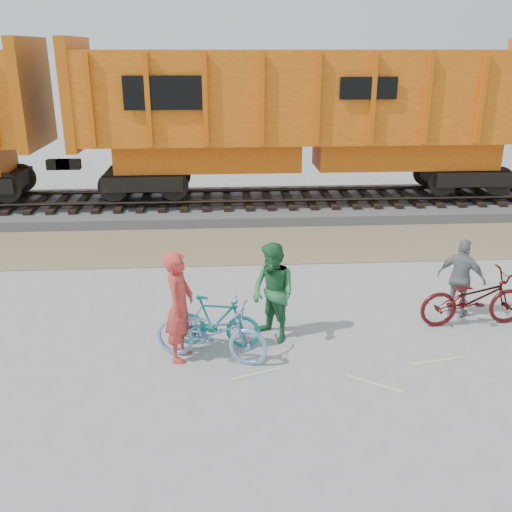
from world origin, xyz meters
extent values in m
plane|color=#9E9E99|center=(0.00, 0.00, 0.00)|extent=(120.00, 120.00, 0.00)
cube|color=#856D52|center=(0.00, 5.50, 0.01)|extent=(120.00, 3.00, 0.02)
cube|color=slate|center=(0.00, 9.00, 0.15)|extent=(120.00, 4.00, 0.30)
cube|color=black|center=(-6.50, 9.00, 0.36)|extent=(0.22, 2.60, 0.12)
cube|color=black|center=(0.00, 9.00, 0.36)|extent=(0.22, 2.60, 0.12)
cube|color=black|center=(6.50, 9.00, 0.36)|extent=(0.22, 2.60, 0.12)
cylinder|color=#382821|center=(0.00, 8.28, 0.48)|extent=(120.00, 0.12, 0.12)
cylinder|color=#382821|center=(0.00, 9.72, 0.48)|extent=(120.00, 0.12, 0.12)
cube|color=#BF530B|center=(-6.92, 9.00, 3.64)|extent=(0.30, 3.06, 3.10)
cube|color=black|center=(1.23, 9.00, 0.94)|extent=(11.20, 2.20, 0.80)
cube|color=orange|center=(1.23, 9.00, 1.79)|extent=(11.76, 1.65, 0.90)
cube|color=orange|center=(1.23, 9.00, 3.54)|extent=(14.00, 3.00, 2.60)
cube|color=#BF530B|center=(-5.62, 9.00, 3.64)|extent=(0.30, 3.06, 3.10)
cube|color=black|center=(-2.97, 7.42, 3.74)|extent=(2.20, 0.04, 0.90)
imported|color=#749FCF|center=(-1.72, -0.28, 0.51)|extent=(2.04, 1.24, 1.01)
imported|color=#108480|center=(-1.63, 0.17, 0.46)|extent=(1.60, 0.71, 0.93)
imported|color=#480C0E|center=(3.12, 0.69, 0.53)|extent=(2.04, 0.80, 1.06)
imported|color=red|center=(-2.22, -0.18, 0.94)|extent=(0.59, 0.77, 1.87)
imported|color=#296C3B|center=(-0.63, 0.37, 0.88)|extent=(1.05, 1.09, 1.77)
imported|color=slate|center=(3.02, 1.09, 0.77)|extent=(0.93, 0.87, 1.54)
camera|label=1|loc=(-1.52, -8.65, 4.87)|focal=40.00mm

